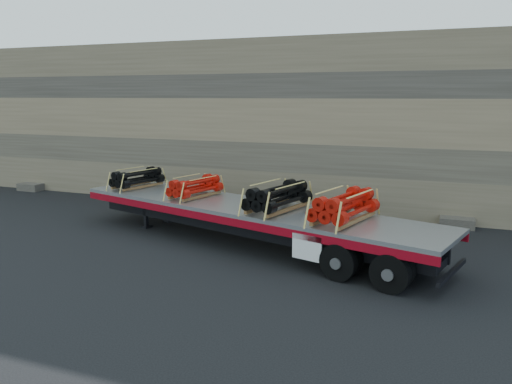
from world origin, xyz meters
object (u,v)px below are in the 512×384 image
bundle_rear (344,207)px  trailer (246,225)px  bundle_front (137,179)px  bundle_midrear (278,198)px  bundle_midfront (195,187)px

bundle_rear → trailer: bearing=180.0°
bundle_front → bundle_midrear: bearing=0.0°
trailer → bundle_rear: bearing=-0.0°
trailer → bundle_rear: size_ratio=5.72×
bundle_front → bundle_midrear: size_ratio=0.85×
bundle_midfront → bundle_front: bearing=180.0°
trailer → bundle_midfront: bundle_midfront is taller
bundle_front → bundle_rear: size_ratio=0.84×
bundle_midfront → bundle_midrear: (3.30, -0.92, 0.06)m
trailer → bundle_front: 5.30m
bundle_midrear → bundle_front: bearing=180.0°
trailer → bundle_midfront: size_ratio=6.88×
bundle_front → bundle_rear: (8.31, -2.32, 0.06)m
bundle_front → bundle_midfront: 2.99m
trailer → bundle_midrear: bundle_midrear is taller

